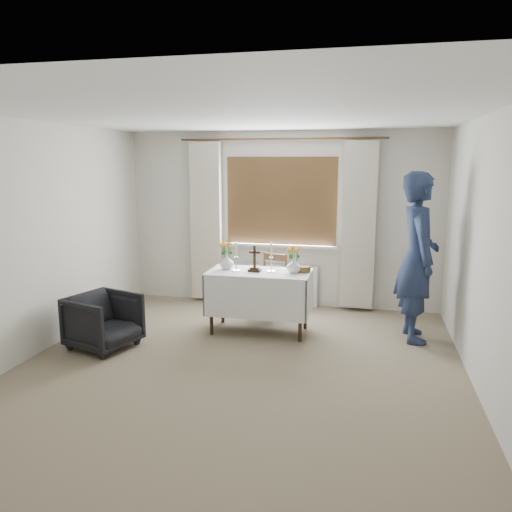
{
  "coord_description": "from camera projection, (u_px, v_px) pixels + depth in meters",
  "views": [
    {
      "loc": [
        1.23,
        -4.54,
        2.07
      ],
      "look_at": [
        -0.03,
        1.01,
        0.99
      ],
      "focal_mm": 35.0,
      "sensor_mm": 36.0,
      "label": 1
    }
  ],
  "objects": [
    {
      "name": "flower_vase_left",
      "position": [
        227.0,
        262.0,
        6.15
      ],
      "size": [
        0.19,
        0.19,
        0.18
      ],
      "primitive_type": "imported",
      "rotation": [
        0.0,
        0.0,
        0.12
      ],
      "color": "silver",
      "rests_on": "altar_table"
    },
    {
      "name": "altar_table",
      "position": [
        259.0,
        302.0,
        6.11
      ],
      "size": [
        1.24,
        0.64,
        0.76
      ],
      "primitive_type": "cube",
      "color": "white",
      "rests_on": "ground"
    },
    {
      "name": "armchair",
      "position": [
        104.0,
        321.0,
        5.59
      ],
      "size": [
        0.84,
        0.83,
        0.62
      ],
      "primitive_type": "imported",
      "rotation": [
        0.0,
        0.0,
        1.27
      ],
      "color": "black",
      "rests_on": "ground"
    },
    {
      "name": "wooden_cross",
      "position": [
        255.0,
        259.0,
        6.0
      ],
      "size": [
        0.15,
        0.11,
        0.32
      ],
      "primitive_type": null,
      "rotation": [
        0.0,
        0.0,
        -0.06
      ],
      "color": "black",
      "rests_on": "altar_table"
    },
    {
      "name": "candlestick_left",
      "position": [
        236.0,
        257.0,
        6.03
      ],
      "size": [
        0.13,
        0.13,
        0.36
      ],
      "primitive_type": null,
      "rotation": [
        0.0,
        0.0,
        0.3
      ],
      "color": "silver",
      "rests_on": "altar_table"
    },
    {
      "name": "radiator",
      "position": [
        280.0,
        285.0,
        7.27
      ],
      "size": [
        1.1,
        0.1,
        0.6
      ],
      "primitive_type": "cube",
      "color": "silver",
      "rests_on": "ground"
    },
    {
      "name": "ground",
      "position": [
        237.0,
        371.0,
        5.01
      ],
      "size": [
        5.0,
        5.0,
        0.0
      ],
      "primitive_type": "plane",
      "color": "#7E6F57",
      "rests_on": "ground"
    },
    {
      "name": "wicker_basket",
      "position": [
        303.0,
        269.0,
        6.01
      ],
      "size": [
        0.22,
        0.22,
        0.07
      ],
      "primitive_type": "cylinder",
      "rotation": [
        0.0,
        0.0,
        -0.24
      ],
      "color": "brown",
      "rests_on": "altar_table"
    },
    {
      "name": "person",
      "position": [
        417.0,
        257.0,
        5.76
      ],
      "size": [
        0.56,
        0.77,
        1.97
      ],
      "primitive_type": "imported",
      "rotation": [
        0.0,
        0.0,
        1.7
      ],
      "color": "navy",
      "rests_on": "ground"
    },
    {
      "name": "candlestick_right",
      "position": [
        271.0,
        257.0,
        5.99
      ],
      "size": [
        0.13,
        0.13,
        0.36
      ],
      "primitive_type": null,
      "rotation": [
        0.0,
        0.0,
        0.27
      ],
      "color": "silver",
      "rests_on": "altar_table"
    },
    {
      "name": "flower_vase_right",
      "position": [
        293.0,
        266.0,
        5.94
      ],
      "size": [
        0.19,
        0.19,
        0.17
      ],
      "primitive_type": "imported",
      "rotation": [
        0.0,
        0.0,
        0.15
      ],
      "color": "silver",
      "rests_on": "altar_table"
    },
    {
      "name": "wooden_chair",
      "position": [
        269.0,
        286.0,
        6.73
      ],
      "size": [
        0.49,
        0.49,
        0.84
      ],
      "primitive_type": null,
      "rotation": [
        0.0,
        0.0,
        -0.3
      ],
      "color": "#55321D",
      "rests_on": "ground"
    }
  ]
}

